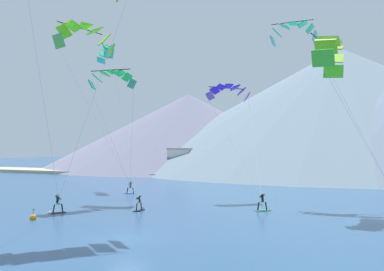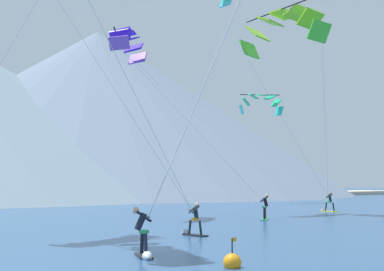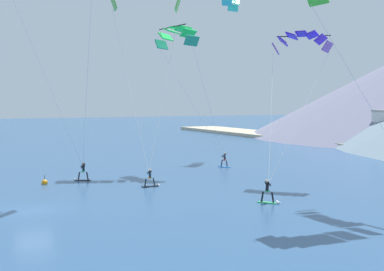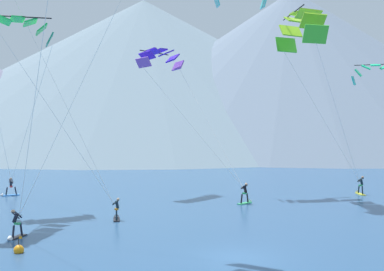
% 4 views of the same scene
% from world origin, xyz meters
% --- Properties ---
extents(ground_plane, '(400.00, 400.00, 0.00)m').
position_xyz_m(ground_plane, '(0.00, 0.00, 0.00)').
color(ground_plane, navy).
extents(kitesurfer_near_lead, '(1.12, 1.74, 1.79)m').
position_xyz_m(kitesurfer_near_lead, '(-12.18, 6.30, 0.56)').
color(kitesurfer_near_lead, black).
rests_on(kitesurfer_near_lead, ground).
extents(kitesurfer_near_trail, '(1.62, 1.38, 1.84)m').
position_xyz_m(kitesurfer_near_trail, '(4.88, 16.06, 0.58)').
color(kitesurfer_near_trail, '#33B266').
rests_on(kitesurfer_near_trail, ground).
extents(kitesurfer_mid_center, '(0.53, 1.74, 1.66)m').
position_xyz_m(kitesurfer_mid_center, '(-5.96, 11.05, 0.45)').
color(kitesurfer_mid_center, black).
rests_on(kitesurfer_mid_center, ground).
extents(kitesurfer_far_right, '(1.78, 0.89, 1.71)m').
position_xyz_m(kitesurfer_far_right, '(-15.57, 23.39, 0.49)').
color(kitesurfer_far_right, '#337FDB').
rests_on(kitesurfer_far_right, ground).
extents(parafoil_kite_near_trail, '(8.65, 9.96, 12.28)m').
position_xyz_m(parafoil_kite_near_trail, '(-1.58, 23.56, 12.80)').
color(parafoil_kite_near_trail, purple).
extents(parafoil_kite_mid_center, '(10.95, 7.29, 18.91)m').
position_xyz_m(parafoil_kite_mid_center, '(-15.36, 14.08, 18.78)').
color(parafoil_kite_mid_center, '#54B343').
extents(parafoil_kite_far_left, '(6.95, 8.34, 15.26)m').
position_xyz_m(parafoil_kite_far_left, '(10.68, 19.08, 15.36)').
color(parafoil_kite_far_left, green).
extents(parafoil_kite_far_right, '(5.71, 8.04, 13.85)m').
position_xyz_m(parafoil_kite_far_right, '(-13.52, 16.79, 14.24)').
color(parafoil_kite_far_right, '#208F6A').
extents(parafoil_kite_distant_high_outer, '(5.10, 1.38, 2.33)m').
position_xyz_m(parafoil_kite_distant_high_outer, '(6.19, 23.53, 19.23)').
color(parafoil_kite_distant_high_outer, '#49C6C8').
extents(parafoil_kite_distant_low_drift, '(4.83, 4.37, 2.28)m').
position_xyz_m(parafoil_kite_distant_low_drift, '(-23.55, 29.02, 20.69)').
color(parafoil_kite_distant_low_drift, '#35BEC7').
extents(race_marker_buoy, '(0.56, 0.56, 1.02)m').
position_xyz_m(race_marker_buoy, '(-11.39, 2.79, 0.16)').
color(race_marker_buoy, orange).
rests_on(race_marker_buoy, ground).
extents(shoreline_strip, '(180.00, 10.00, 0.70)m').
position_xyz_m(shoreline_strip, '(0.00, 56.77, 0.35)').
color(shoreline_strip, '#BCAD8E').
rests_on(shoreline_strip, ground).
extents(shore_building_harbour_front, '(9.05, 4.67, 5.82)m').
position_xyz_m(shore_building_harbour_front, '(-15.44, 61.38, 2.92)').
color(shore_building_harbour_front, beige).
rests_on(shore_building_harbour_front, ground).
extents(shore_building_quay_east, '(5.52, 4.79, 6.01)m').
position_xyz_m(shore_building_quay_east, '(-26.57, 61.08, 3.02)').
color(shore_building_quay_east, silver).
rests_on(shore_building_quay_east, ground).
extents(shore_building_old_town, '(6.98, 5.91, 4.07)m').
position_xyz_m(shore_building_old_town, '(10.43, 59.10, 2.04)').
color(shore_building_old_town, beige).
rests_on(shore_building_old_town, ground).
extents(mountain_peak_west_ridge, '(85.77, 85.77, 22.32)m').
position_xyz_m(mountain_peak_west_ridge, '(-40.10, 91.93, 11.16)').
color(mountain_peak_west_ridge, slate).
rests_on(mountain_peak_west_ridge, ground).
extents(mountain_peak_central_summit, '(129.57, 129.57, 35.34)m').
position_xyz_m(mountain_peak_central_summit, '(2.33, 107.41, 17.67)').
color(mountain_peak_central_summit, slate).
rests_on(mountain_peak_central_summit, ground).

